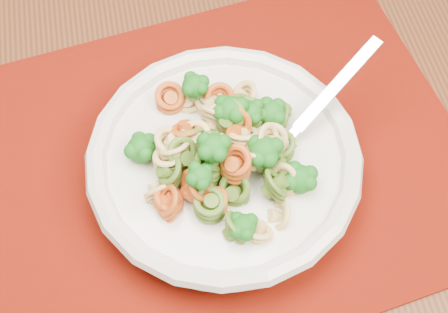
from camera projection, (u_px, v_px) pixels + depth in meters
dining_table at (174, 116)px, 0.76m from camera, size 1.51×1.27×0.71m
placemat at (216, 162)px, 0.61m from camera, size 0.56×0.49×0.00m
pasta_bowl at (224, 162)px, 0.57m from camera, size 0.25×0.25×0.05m
pasta_broccoli_heap at (224, 153)px, 0.56m from camera, size 0.21×0.21×0.06m
fork at (279, 149)px, 0.56m from camera, size 0.18×0.05×0.08m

